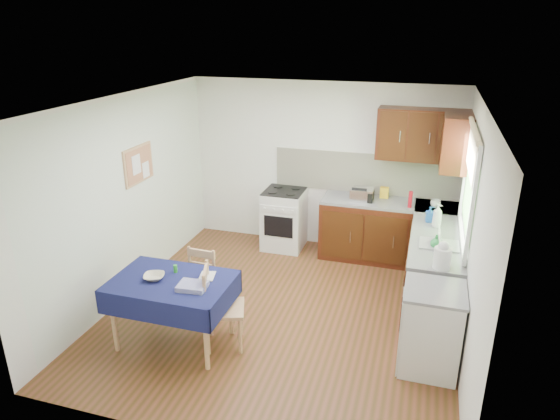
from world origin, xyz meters
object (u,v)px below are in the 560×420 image
(chair_far, at_px, (208,276))
(chair_near, at_px, (220,305))
(dining_table, at_px, (172,289))
(sandwich_press, at_px, (363,194))
(toaster, at_px, (359,195))
(kettle, at_px, (442,256))
(dish_rack, at_px, (439,244))

(chair_far, bearing_deg, chair_near, 127.85)
(dining_table, relative_size, sandwich_press, 4.23)
(toaster, distance_m, kettle, 2.11)
(toaster, relative_size, sandwich_press, 0.85)
(sandwich_press, height_order, dish_rack, dish_rack)
(sandwich_press, bearing_deg, chair_near, -128.89)
(dining_table, distance_m, kettle, 2.83)
(dining_table, xyz_separation_m, chair_near, (0.49, 0.10, -0.16))
(dish_rack, distance_m, kettle, 0.57)
(toaster, height_order, sandwich_press, toaster)
(chair_far, xyz_separation_m, toaster, (1.49, 1.91, 0.53))
(dining_table, height_order, toaster, toaster)
(dining_table, xyz_separation_m, toaster, (1.57, 2.61, 0.34))
(chair_far, height_order, sandwich_press, sandwich_press)
(toaster, height_order, dish_rack, dish_rack)
(toaster, relative_size, dish_rack, 0.58)
(chair_near, distance_m, sandwich_press, 2.85)
(chair_near, xyz_separation_m, kettle, (2.19, 0.71, 0.54))
(dish_rack, bearing_deg, toaster, 125.93)
(chair_far, bearing_deg, dish_rack, -161.92)
(sandwich_press, bearing_deg, kettle, -75.64)
(chair_near, bearing_deg, dish_rack, -78.80)
(dining_table, height_order, dish_rack, dish_rack)
(chair_near, relative_size, sandwich_press, 3.16)
(chair_near, bearing_deg, chair_far, 15.10)
(chair_far, bearing_deg, kettle, -174.14)
(chair_far, distance_m, dish_rack, 2.71)
(dish_rack, bearing_deg, sandwich_press, 123.24)
(dining_table, distance_m, dish_rack, 3.01)
(sandwich_press, bearing_deg, dining_table, -136.54)
(chair_far, distance_m, toaster, 2.48)
(chair_near, relative_size, dish_rack, 2.14)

